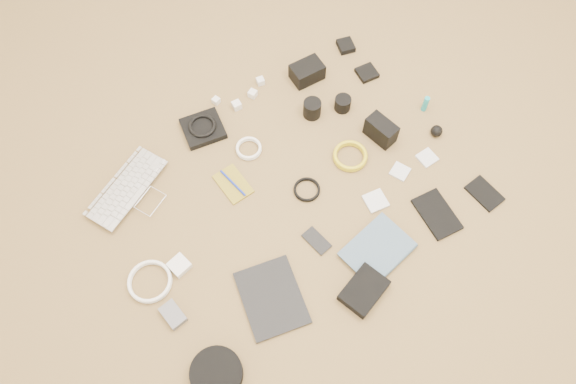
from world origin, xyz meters
TOP-DOWN VIEW (x-y plane):
  - laptop at (-0.47, 0.35)m, footprint 0.41×0.35m
  - headphone_pouch at (-0.11, 0.45)m, footprint 0.19×0.18m
  - headphones at (-0.11, 0.45)m, footprint 0.14×0.14m
  - charger_a at (0.02, 0.53)m, footprint 0.03×0.03m
  - charger_b at (0.07, 0.46)m, footprint 0.04×0.04m
  - charger_c at (0.22, 0.50)m, footprint 0.04×0.04m
  - charger_d at (0.15, 0.46)m, footprint 0.04×0.04m
  - dslr_camera at (0.39, 0.40)m, footprint 0.14×0.11m
  - lens_pouch at (0.63, 0.42)m, footprint 0.09×0.09m
  - notebook_olive at (-0.15, 0.17)m, footprint 0.10×0.15m
  - pen_blue at (-0.15, 0.17)m, footprint 0.02×0.15m
  - cable_white_a at (-0.02, 0.26)m, footprint 0.13×0.13m
  - lens_a at (0.29, 0.24)m, footprint 0.10×0.10m
  - lens_b at (0.41, 0.19)m, footprint 0.09×0.09m
  - card_reader at (0.61, 0.25)m, footprint 0.09×0.09m
  - power_brick at (-0.50, 0.02)m, footprint 0.07×0.07m
  - cable_white_b at (-0.61, 0.03)m, footprint 0.21×0.21m
  - cable_black at (0.05, -0.02)m, footprint 0.12×0.12m
  - cable_yellow at (0.28, -0.01)m, footprint 0.18×0.18m
  - flash at (0.44, -0.01)m, footprint 0.08×0.13m
  - lens_cleaner at (0.67, -0.03)m, footprint 0.03×0.03m
  - battery_charger at (-0.61, -0.12)m, footprint 0.06×0.09m
  - tablet at (-0.31, -0.28)m, footprint 0.27×0.31m
  - phone at (-0.05, -0.21)m, footprint 0.06×0.11m
  - filter_case_left at (0.23, -0.22)m, footprint 0.10×0.10m
  - filter_case_mid at (0.39, -0.18)m, footprint 0.08×0.08m
  - filter_case_right at (0.52, -0.20)m, footprint 0.07×0.07m
  - air_blower at (0.62, -0.14)m, footprint 0.05×0.05m
  - headphone_case at (-0.60, -0.37)m, footprint 0.21×0.21m
  - drive_case at (-0.04, -0.46)m, footprint 0.18×0.15m
  - paperback at (0.11, -0.46)m, footprint 0.25×0.20m
  - notebook_black_a at (0.37, -0.40)m, footprint 0.15×0.20m
  - notebook_black_b at (0.58, -0.45)m, footprint 0.09×0.13m

SIDE VIEW (x-z plane):
  - phone at x=-0.05m, z-range 0.00..0.01m
  - notebook_olive at x=-0.15m, z-range 0.00..0.01m
  - filter_case_mid at x=0.39m, z-range 0.00..0.01m
  - cable_black at x=0.05m, z-range 0.00..0.01m
  - filter_case_right at x=0.52m, z-range 0.00..0.01m
  - filter_case_left at x=0.23m, z-range 0.00..0.01m
  - notebook_black_b at x=0.58m, z-range 0.00..0.01m
  - tablet at x=-0.31m, z-range 0.00..0.01m
  - cable_white_a at x=-0.02m, z-range 0.00..0.01m
  - notebook_black_a at x=0.37m, z-range 0.00..0.01m
  - cable_white_b at x=-0.61m, z-range 0.00..0.01m
  - cable_yellow at x=0.28m, z-range 0.00..0.02m
  - card_reader at x=0.61m, z-range 0.00..0.02m
  - paperback at x=0.11m, z-range 0.00..0.02m
  - charger_a at x=0.02m, z-range 0.00..0.03m
  - battery_charger at x=-0.61m, z-range 0.00..0.03m
  - pen_blue at x=-0.15m, z-range 0.01..0.02m
  - lens_pouch at x=0.63m, z-range 0.00..0.03m
  - laptop at x=-0.47m, z-range 0.00..0.03m
  - headphone_pouch at x=-0.11m, z-range 0.00..0.03m
  - charger_c at x=0.22m, z-range 0.00..0.03m
  - power_brick at x=-0.50m, z-range 0.00..0.03m
  - charger_d at x=0.15m, z-range 0.00..0.03m
  - charger_b at x=0.07m, z-range 0.00..0.03m
  - drive_case at x=-0.04m, z-range 0.00..0.04m
  - headphone_case at x=-0.60m, z-range 0.00..0.05m
  - air_blower at x=0.62m, z-range 0.00..0.05m
  - lens_b at x=0.41m, z-range 0.00..0.06m
  - headphones at x=-0.11m, z-range 0.03..0.04m
  - dslr_camera at x=0.39m, z-range 0.00..0.08m
  - lens_cleaner at x=0.67m, z-range 0.00..0.08m
  - lens_a at x=0.29m, z-range 0.00..0.08m
  - flash at x=0.44m, z-range 0.00..0.09m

